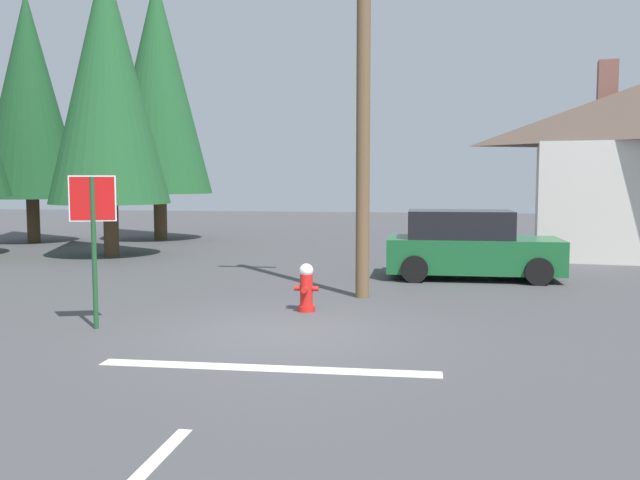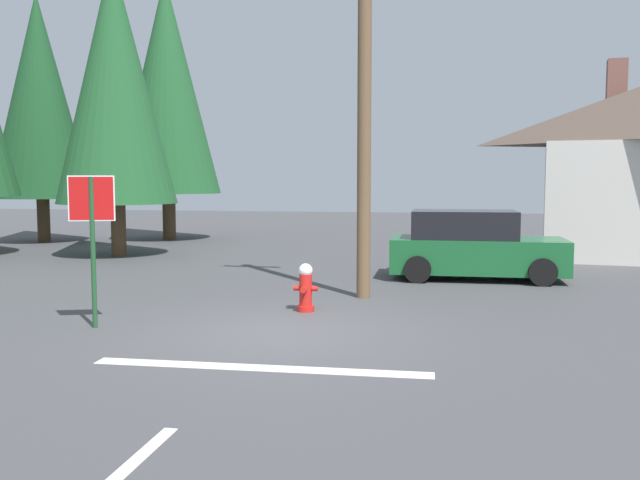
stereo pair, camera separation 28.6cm
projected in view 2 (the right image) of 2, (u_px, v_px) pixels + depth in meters
ground_plane at (276, 335)px, 10.80m from camera, size 80.00×80.00×0.10m
lane_stop_bar at (260, 368)px, 8.71m from camera, size 4.44×0.45×0.01m
stop_sign_near at (92, 219)px, 10.94m from camera, size 0.70×0.26×2.48m
fire_hydrant at (306, 288)px, 12.43m from camera, size 0.44×0.38×0.89m
utility_pole at (365, 73)px, 13.55m from camera, size 1.60×0.28×8.72m
parked_car at (473, 246)px, 16.53m from camera, size 4.19×2.17×1.66m
pine_tree_tall_left at (39, 97)px, 25.95m from camera, size 3.79×3.79×9.49m
pine_tree_mid_left at (115, 81)px, 21.08m from camera, size 3.71×3.71×9.28m
pine_tree_far_center at (167, 86)px, 26.92m from camera, size 4.16×4.16×10.40m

